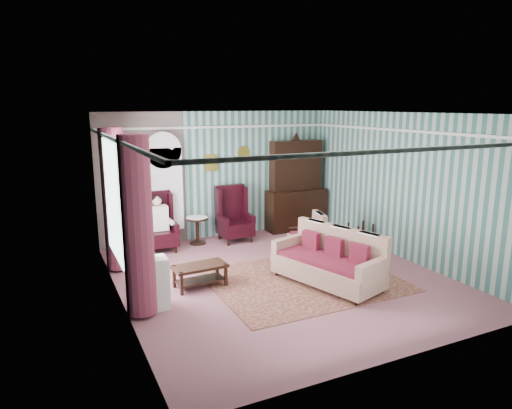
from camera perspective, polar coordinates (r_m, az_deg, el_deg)
name	(u,v)px	position (r m, az deg, el deg)	size (l,w,h in m)	color
floor	(280,277)	(8.32, 3.04, -9.09)	(6.00, 6.00, 0.00)	#844C57
room_shell	(244,168)	(7.70, -1.47, 4.64)	(5.53, 6.02, 2.91)	#335E59
bookcase	(164,195)	(10.11, -11.41, 1.17)	(0.80, 0.28, 2.24)	silver
dresser_hutch	(296,183)	(11.20, 5.08, 2.75)	(1.50, 0.56, 2.36)	black
wingback_left	(158,222)	(9.79, -12.14, -2.20)	(0.76, 0.80, 1.25)	black
wingback_right	(235,214)	(10.31, -2.65, -1.20)	(0.76, 0.80, 1.25)	black
seated_woman	(158,224)	(9.80, -12.13, -2.40)	(0.44, 0.40, 1.18)	silver
round_side_table	(197,231)	(10.24, -7.35, -3.26)	(0.50, 0.50, 0.60)	black
nest_table	(360,234)	(10.25, 12.90, -3.64)	(0.45, 0.38, 0.54)	black
plant_stand	(149,284)	(7.14, -13.19, -9.68)	(0.55, 0.35, 0.80)	silver
rug	(303,280)	(8.22, 5.91, -9.38)	(3.20, 2.60, 0.01)	#4E1A1B
sofa	(327,258)	(7.96, 8.92, -6.68)	(1.95, 0.90, 0.93)	beige
floral_armchair	(307,234)	(9.46, 6.36, -3.69)	(0.72, 0.89, 0.87)	beige
coffee_table	(200,276)	(7.90, -7.00, -8.85)	(0.90, 0.45, 0.39)	black
potted_plant_a	(143,250)	(6.79, -13.97, -5.50)	(0.36, 0.31, 0.40)	#2A5A1C
potted_plant_b	(147,242)	(7.04, -13.53, -4.58)	(0.25, 0.20, 0.46)	#1B571C
potted_plant_c	(145,246)	(7.03, -13.75, -5.03)	(0.20, 0.20, 0.36)	#1E4816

